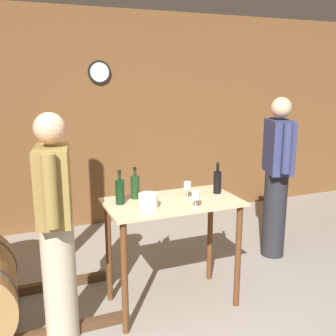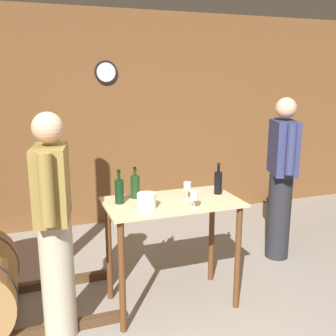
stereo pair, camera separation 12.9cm
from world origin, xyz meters
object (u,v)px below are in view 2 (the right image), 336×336
Objects in this scene: wine_glass_near_center at (187,186)px; person_visitor_with_scarf at (54,224)px; wine_bottle_left at (135,186)px; wine_glass_near_left at (194,196)px; wine_bottle_center at (218,182)px; ice_bucket at (146,201)px; wine_bottle_far_left at (119,191)px; person_host at (282,176)px.

person_visitor_with_scarf reaches higher than wine_glass_near_center.
wine_glass_near_left is (0.35, -0.41, -0.00)m from wine_bottle_left.
wine_bottle_left is at bearing 169.95° from wine_bottle_center.
wine_bottle_center is at bearing 13.48° from ice_bucket.
wine_bottle_far_left is 2.01× the size of wine_glass_near_left.
wine_glass_near_center is 0.40m from ice_bucket.
ice_bucket is at bearing -160.72° from person_host.
wine_glass_near_center is at bearing -170.95° from wine_bottle_center.
ice_bucket is at bearing -87.75° from wine_bottle_left.
wine_bottle_far_left is 0.18m from wine_bottle_left.
wine_glass_near_center is at bearing -7.79° from wine_bottle_far_left.
person_host reaches higher than wine_glass_near_left.
wine_bottle_center is 0.71m from ice_bucket.
wine_glass_near_left is (-0.34, -0.28, -0.01)m from wine_bottle_center.
person_visitor_with_scarf reaches higher than ice_bucket.
wine_glass_near_left is at bearing -48.91° from wine_bottle_left.
wine_bottle_center is (0.70, -0.12, 0.00)m from wine_bottle_left.
wine_bottle_left is at bearing 131.09° from wine_glass_near_left.
wine_bottle_left is 0.54m from wine_glass_near_left.
wine_glass_near_left reaches higher than ice_bucket.
person_host is 2.37m from person_visitor_with_scarf.
person_visitor_with_scarf is (-0.52, -0.20, -0.14)m from wine_bottle_far_left.
person_host is at bearing 23.30° from wine_bottle_center.
wine_bottle_center reaches higher than wine_glass_near_center.
wine_bottle_left is 0.43m from wine_glass_near_center.
person_host is (1.62, 0.57, -0.08)m from ice_bucket.
wine_bottle_center is at bearing 39.51° from wine_glass_near_left.
person_host is at bearing 14.01° from person_visitor_with_scarf.
wine_bottle_left reaches higher than wine_glass_near_left.
wine_bottle_far_left is at bearing -168.13° from person_host.
wine_bottle_center is 0.16× the size of person_host.
wine_bottle_far_left is 0.55m from wine_glass_near_center.
wine_bottle_center is at bearing 9.05° from wine_glass_near_center.
wine_glass_near_center is (0.04, 0.23, 0.01)m from wine_glass_near_left.
person_visitor_with_scarf reaches higher than wine_bottle_far_left.
wine_glass_near_center is 1.08m from person_visitor_with_scarf.
wine_bottle_left reaches higher than ice_bucket.
wine_bottle_far_left is 1.88× the size of ice_bucket.
wine_bottle_left is at bearing -170.32° from person_host.
person_host is (0.93, 0.40, -0.12)m from wine_bottle_center.
wine_bottle_far_left is 0.57m from person_visitor_with_scarf.
wine_bottle_left is 0.71m from wine_bottle_center.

